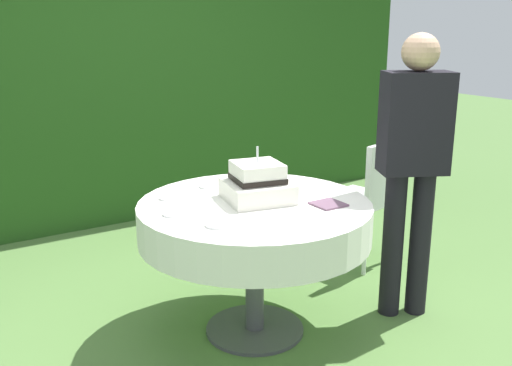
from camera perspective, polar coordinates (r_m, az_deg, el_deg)
name	(u,v)px	position (r m, az deg, el deg)	size (l,w,h in m)	color
ground_plane	(255,330)	(3.31, -0.13, -14.31)	(20.00, 20.00, 0.00)	#547A3D
foliage_hedge	(105,53)	(5.00, -14.69, 12.28)	(5.94, 0.42, 2.81)	#234C19
cake_table	(255,222)	(3.04, -0.14, -3.82)	(1.22, 1.22, 0.74)	#4C4C51
wedding_cake	(258,183)	(3.03, 0.19, -0.03)	(0.39, 0.39, 0.29)	white
serving_plate_near	(210,186)	(3.30, -4.58, -0.28)	(0.13, 0.13, 0.01)	white
serving_plate_far	(175,213)	(2.85, -8.03, -2.99)	(0.12, 0.12, 0.01)	white
serving_plate_left	(170,198)	(3.11, -8.49, -1.43)	(0.11, 0.11, 0.01)	white
serving_plate_right	(218,225)	(2.68, -3.79, -4.11)	(0.12, 0.12, 0.01)	white
napkin_stack	(328,204)	(2.99, 7.13, -2.08)	(0.15, 0.15, 0.01)	#6B4C60
garden_chair	(370,191)	(4.01, 11.21, -0.78)	(0.49, 0.49, 0.89)	white
standing_person	(413,158)	(3.29, 15.19, 2.35)	(0.41, 0.34, 1.60)	black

